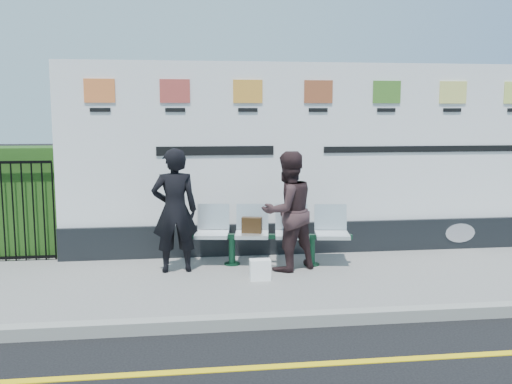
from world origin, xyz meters
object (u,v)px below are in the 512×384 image
billboard (316,172)px  woman_left (175,210)px  bench (272,249)px  woman_right (288,211)px

billboard → woman_left: (-2.23, -0.89, -0.43)m
bench → woman_left: (-1.40, -0.17, 0.63)m
woman_right → woman_left: bearing=-28.7°
billboard → bench: 1.52m
billboard → woman_left: size_ratio=4.57×
bench → billboard: bearing=50.1°
billboard → woman_right: bearing=-122.7°
billboard → woman_right: 1.27m
bench → woman_left: bearing=-164.4°
billboard → woman_left: bearing=-158.2°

